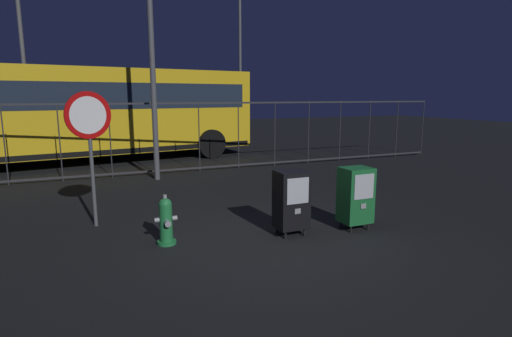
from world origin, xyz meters
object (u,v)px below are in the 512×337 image
object	(u,v)px
newspaper_box_secondary	(356,195)
newspaper_box_primary	(291,199)
fire_hydrant	(166,221)
street_light_far_left	(20,22)
stop_sign	(89,131)
bus_near	(91,110)
street_light_near_right	(240,55)

from	to	relation	value
newspaper_box_secondary	newspaper_box_primary	bearing A→B (deg)	171.89
fire_hydrant	street_light_far_left	xyz separation A→B (m)	(-2.71, 10.32, 4.21)
fire_hydrant	newspaper_box_secondary	bearing A→B (deg)	-9.75
newspaper_box_primary	newspaper_box_secondary	bearing A→B (deg)	-8.11
stop_sign	street_light_far_left	world-z (taller)	street_light_far_left
newspaper_box_primary	newspaper_box_secondary	world-z (taller)	same
newspaper_box_primary	stop_sign	xyz separation A→B (m)	(-2.81, 1.66, 1.03)
newspaper_box_secondary	stop_sign	xyz separation A→B (m)	(-3.91, 1.81, 1.03)
bus_near	street_light_near_right	size ratio (longest dim) A/B	1.51
newspaper_box_secondary	street_light_far_left	bearing A→B (deg)	117.68
newspaper_box_secondary	street_light_near_right	bearing A→B (deg)	76.47
newspaper_box_secondary	bus_near	xyz separation A→B (m)	(-3.72, 9.02, 1.14)
newspaper_box_primary	street_light_near_right	world-z (taller)	street_light_near_right
fire_hydrant	street_light_near_right	xyz separation A→B (m)	(6.34, 13.45, 3.77)
fire_hydrant	street_light_near_right	size ratio (longest dim) A/B	0.10
newspaper_box_primary	street_light_far_left	xyz separation A→B (m)	(-4.59, 10.68, 3.99)
fire_hydrant	newspaper_box_secondary	size ratio (longest dim) A/B	0.73
newspaper_box_secondary	bus_near	size ratio (longest dim) A/B	0.09
fire_hydrant	newspaper_box_secondary	distance (m)	3.03
fire_hydrant	bus_near	distance (m)	8.64
newspaper_box_secondary	stop_sign	size ratio (longest dim) A/B	0.46
newspaper_box_secondary	street_light_near_right	distance (m)	14.80
street_light_near_right	newspaper_box_secondary	bearing A→B (deg)	-103.53
bus_near	newspaper_box_primary	bearing A→B (deg)	-82.02
stop_sign	bus_near	bearing A→B (deg)	88.54
bus_near	street_light_far_left	bearing A→B (deg)	128.65
fire_hydrant	newspaper_box_primary	distance (m)	1.93
bus_near	street_light_near_right	bearing A→B (deg)	26.42
newspaper_box_primary	fire_hydrant	bearing A→B (deg)	169.31
stop_sign	bus_near	distance (m)	7.20
street_light_far_left	newspaper_box_primary	bearing A→B (deg)	-66.76
newspaper_box_primary	bus_near	xyz separation A→B (m)	(-2.63, 8.86, 1.14)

